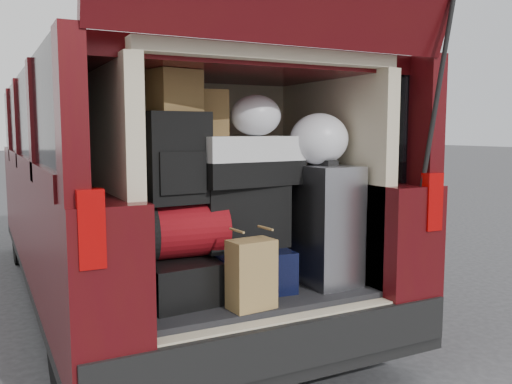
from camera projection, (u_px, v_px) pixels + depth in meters
minivan at (150, 190)px, 4.36m from camera, size 1.90×5.35×2.77m
load_floor at (233, 330)px, 3.03m from camera, size 1.24×1.05×0.55m
black_hardshell at (174, 278)px, 2.72m from camera, size 0.42×0.54×0.21m
navy_hardshell at (245, 266)px, 2.91m from camera, size 0.45×0.53×0.22m
silver_roller at (322, 224)px, 2.98m from camera, size 0.28×0.44×0.65m
kraft_bag at (251, 274)px, 2.54m from camera, size 0.23×0.16×0.33m
red_duffel at (183, 230)px, 2.70m from camera, size 0.44×0.30×0.28m
black_soft_case at (241, 216)px, 2.89m from camera, size 0.47×0.28×0.33m
backpack at (176, 158)px, 2.64m from camera, size 0.32×0.21×0.45m
twotone_duffel at (247, 161)px, 2.85m from camera, size 0.60×0.36×0.26m
grocery_sack_lower at (175, 91)px, 2.62m from camera, size 0.25×0.22×0.20m
grocery_sack_upper at (202, 113)px, 2.81m from camera, size 0.26×0.22×0.24m
plastic_bag_center at (256, 116)px, 2.86m from camera, size 0.31×0.29×0.22m
plastic_bag_right at (319, 139)px, 2.95m from camera, size 0.35×0.33×0.28m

